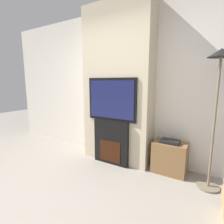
{
  "coord_description": "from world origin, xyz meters",
  "views": [
    {
      "loc": [
        1.52,
        -0.88,
        1.42
      ],
      "look_at": [
        0.0,
        1.61,
        0.91
      ],
      "focal_mm": 28.0,
      "sensor_mm": 36.0,
      "label": 1
    }
  ],
  "objects_px": {
    "television": "(112,99)",
    "floor_lamp": "(218,84)",
    "media_stand": "(170,157)",
    "fireplace": "(112,142)"
  },
  "relations": [
    {
      "from": "television",
      "to": "floor_lamp",
      "type": "height_order",
      "value": "floor_lamp"
    },
    {
      "from": "television",
      "to": "media_stand",
      "type": "relative_size",
      "value": 1.68
    },
    {
      "from": "television",
      "to": "media_stand",
      "type": "height_order",
      "value": "television"
    },
    {
      "from": "fireplace",
      "to": "television",
      "type": "bearing_deg",
      "value": -90.0
    },
    {
      "from": "media_stand",
      "to": "floor_lamp",
      "type": "bearing_deg",
      "value": -14.96
    },
    {
      "from": "fireplace",
      "to": "television",
      "type": "xyz_separation_m",
      "value": [
        0.0,
        -0.0,
        0.75
      ]
    },
    {
      "from": "fireplace",
      "to": "television",
      "type": "height_order",
      "value": "television"
    },
    {
      "from": "floor_lamp",
      "to": "television",
      "type": "bearing_deg",
      "value": -178.49
    },
    {
      "from": "television",
      "to": "fireplace",
      "type": "bearing_deg",
      "value": 90.0
    },
    {
      "from": "media_stand",
      "to": "fireplace",
      "type": "bearing_deg",
      "value": -168.88
    }
  ]
}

